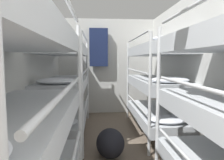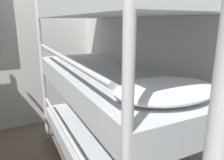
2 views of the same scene
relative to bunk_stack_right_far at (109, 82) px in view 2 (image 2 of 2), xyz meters
name	(u,v)px [view 2 (image 2 of 2)]	position (x,y,z in m)	size (l,w,h in m)	color
bunk_stack_right_far	(109,82)	(0.00, 0.00, 0.00)	(0.73, 1.93, 1.74)	silver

